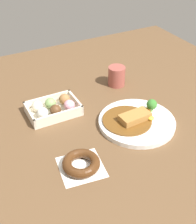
% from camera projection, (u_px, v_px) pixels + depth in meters
% --- Properties ---
extents(ground_plane, '(1.60, 1.60, 0.00)m').
position_uv_depth(ground_plane, '(108.00, 131.00, 1.10)').
color(ground_plane, brown).
extents(curry_plate, '(0.28, 0.28, 0.07)m').
position_uv_depth(curry_plate, '(136.00, 121.00, 1.13)').
color(curry_plate, white).
rests_on(curry_plate, ground_plane).
extents(donut_box, '(0.20, 0.14, 0.06)m').
position_uv_depth(donut_box, '(53.00, 108.00, 1.18)').
color(donut_box, beige).
rests_on(donut_box, ground_plane).
extents(chocolate_ring_donut, '(0.15, 0.15, 0.03)m').
position_uv_depth(chocolate_ring_donut, '(81.00, 164.00, 0.94)').
color(chocolate_ring_donut, white).
rests_on(chocolate_ring_donut, ground_plane).
extents(coffee_mug, '(0.07, 0.07, 0.09)m').
position_uv_depth(coffee_mug, '(117.00, 76.00, 1.34)').
color(coffee_mug, '#9E4C42').
rests_on(coffee_mug, ground_plane).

